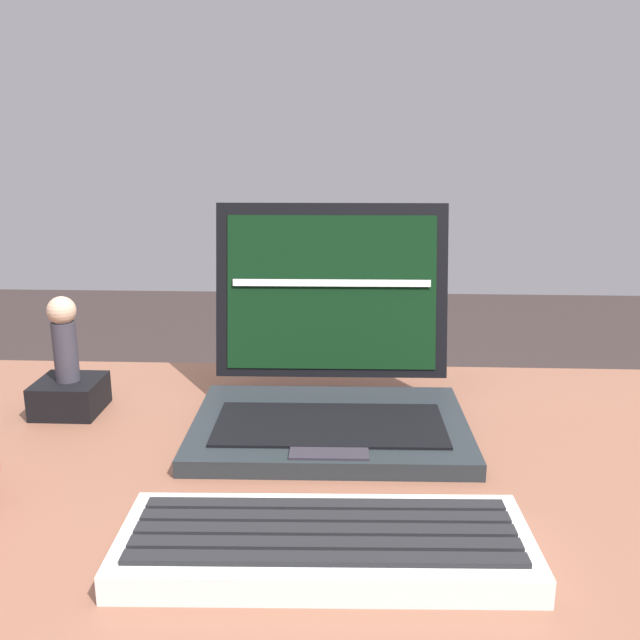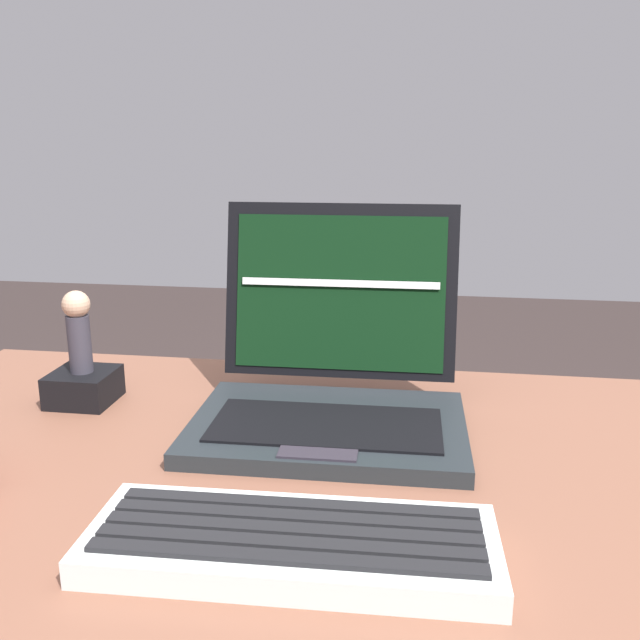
{
  "view_description": "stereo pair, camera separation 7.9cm",
  "coord_description": "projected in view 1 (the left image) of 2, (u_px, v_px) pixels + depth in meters",
  "views": [
    {
      "loc": [
        -0.07,
        -0.67,
        1.06
      ],
      "look_at": [
        -0.11,
        0.09,
        0.85
      ],
      "focal_mm": 39.11,
      "sensor_mm": 36.0,
      "label": 1
    },
    {
      "loc": [
        0.01,
        -0.66,
        1.06
      ],
      "look_at": [
        -0.11,
        0.09,
        0.85
      ],
      "focal_mm": 39.11,
      "sensor_mm": 36.0,
      "label": 2
    }
  ],
  "objects": [
    {
      "name": "external_keyboard",
      "position": [
        325.0,
        544.0,
        0.56
      ],
      "size": [
        0.34,
        0.14,
        0.03
      ],
      "color": "silver",
      "rests_on": "desk"
    },
    {
      "name": "figurine",
      "position": [
        64.0,
        335.0,
        0.84
      ],
      "size": [
        0.03,
        0.03,
        0.11
      ],
      "color": "#35333D",
      "rests_on": "figurine_stand"
    },
    {
      "name": "laptop_front",
      "position": [
        330.0,
        381.0,
        0.82
      ],
      "size": [
        0.32,
        0.27,
        0.25
      ],
      "color": "#20262A",
      "rests_on": "desk"
    },
    {
      "name": "figurine_stand",
      "position": [
        70.0,
        396.0,
        0.86
      ],
      "size": [
        0.08,
        0.08,
        0.04
      ],
      "primitive_type": "cube",
      "color": "black",
      "rests_on": "desk"
    },
    {
      "name": "desk",
      "position": [
        415.0,
        531.0,
        0.75
      ],
      "size": [
        1.31,
        0.64,
        0.72
      ],
      "color": "brown",
      "rests_on": "ground"
    }
  ]
}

